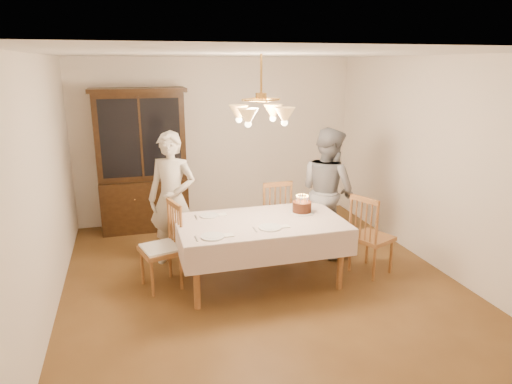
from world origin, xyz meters
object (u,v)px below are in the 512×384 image
object	(u,v)px
dining_table	(261,227)
chair_far_side	(273,218)
china_hutch	(142,163)
birthday_cake	(302,207)
elderly_woman	(172,200)

from	to	relation	value
dining_table	chair_far_side	size ratio (longest dim) A/B	1.90
china_hutch	birthday_cake	world-z (taller)	china_hutch
chair_far_side	china_hutch	bearing A→B (deg)	141.47
dining_table	birthday_cake	xyz separation A→B (m)	(0.56, 0.16, 0.14)
dining_table	china_hutch	bearing A→B (deg)	118.30
dining_table	chair_far_side	world-z (taller)	chair_far_side
dining_table	birthday_cake	distance (m)	0.60
china_hutch	elderly_woman	size ratio (longest dim) A/B	1.26
china_hutch	birthday_cake	size ratio (longest dim) A/B	7.20
dining_table	china_hutch	size ratio (longest dim) A/B	0.88
dining_table	birthday_cake	bearing A→B (deg)	15.37
elderly_woman	birthday_cake	world-z (taller)	elderly_woman
dining_table	elderly_woman	xyz separation A→B (m)	(-0.92, 0.81, 0.17)
dining_table	china_hutch	distance (m)	2.59
elderly_woman	chair_far_side	bearing A→B (deg)	33.91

